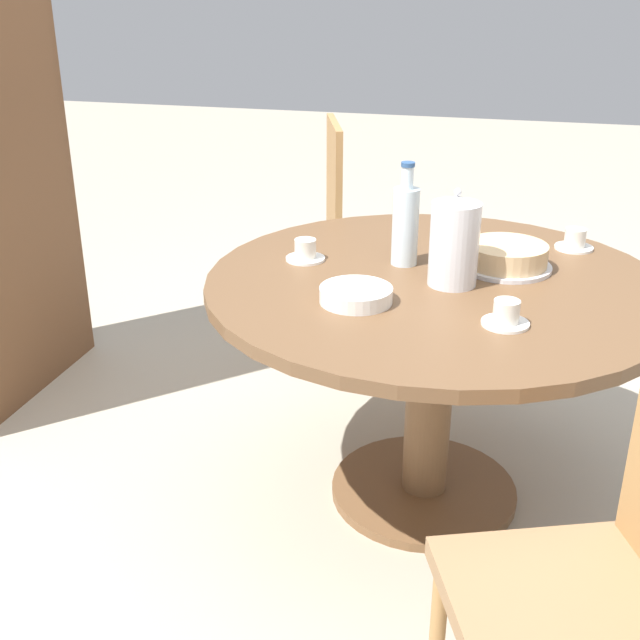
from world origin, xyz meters
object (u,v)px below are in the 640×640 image
object	(u,v)px
cup_b	(305,252)
chair_a	(365,240)
coffee_pot	(454,241)
cake_main	(506,257)
cup_a	(575,241)
cup_c	(506,315)
water_bottle	(405,223)
chair_b	(609,579)

from	to	relation	value
cup_b	chair_a	bearing A→B (deg)	-0.68
cup_b	coffee_pot	bearing A→B (deg)	-101.53
cake_main	cup_a	bearing A→B (deg)	-40.07
cake_main	cup_c	bearing A→B (deg)	-177.24
water_bottle	cake_main	xyz separation A→B (m)	(0.03, -0.29, -0.09)
water_bottle	cake_main	bearing A→B (deg)	-83.28
cup_c	cup_b	bearing A→B (deg)	60.89
cup_c	chair_a	bearing A→B (deg)	26.46
chair_b	cup_c	distance (m)	0.70
water_bottle	cup_c	xyz separation A→B (m)	(-0.37, -0.31, -0.10)
cup_a	cup_c	world-z (taller)	same
coffee_pot	water_bottle	bearing A→B (deg)	49.44
cup_a	water_bottle	bearing A→B (deg)	118.84
chair_b	coffee_pot	world-z (taller)	coffee_pot
chair_b	cup_a	bearing A→B (deg)	160.61
coffee_pot	cup_a	world-z (taller)	coffee_pot
chair_a	cup_a	distance (m)	0.96
chair_b	cup_c	bearing A→B (deg)	178.69
chair_a	coffee_pot	distance (m)	1.08
water_bottle	chair_b	bearing A→B (deg)	-151.39
chair_b	cup_b	xyz separation A→B (m)	(0.95, 0.83, 0.23)
cake_main	cup_a	size ratio (longest dim) A/B	2.26
cup_a	cup_b	world-z (taller)	same
chair_b	cup_a	size ratio (longest dim) A/B	8.45
cake_main	cup_c	size ratio (longest dim) A/B	2.26
cup_a	coffee_pot	bearing A→B (deg)	140.16
chair_b	cake_main	xyz separation A→B (m)	(1.02, 0.25, 0.24)
chair_b	cake_main	bearing A→B (deg)	171.91
water_bottle	cup_c	size ratio (longest dim) A/B	2.57
chair_a	water_bottle	bearing A→B (deg)	-180.00
chair_a	cup_c	size ratio (longest dim) A/B	8.45
coffee_pot	water_bottle	size ratio (longest dim) A/B	0.90
coffee_pot	cup_a	distance (m)	0.53
cup_b	cup_a	bearing A→B (deg)	-68.24
coffee_pot	cup_a	bearing A→B (deg)	-39.84
cake_main	coffee_pot	bearing A→B (deg)	140.48
coffee_pot	cup_c	world-z (taller)	coffee_pot
chair_a	cup_a	xyz separation A→B (m)	(-0.54, -0.76, 0.23)
chair_b	water_bottle	xyz separation A→B (m)	(0.99, 0.54, 0.33)
water_bottle	cup_c	world-z (taller)	water_bottle
chair_b	cake_main	world-z (taller)	chair_b
chair_b	cup_c	xyz separation A→B (m)	(0.62, 0.23, 0.23)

